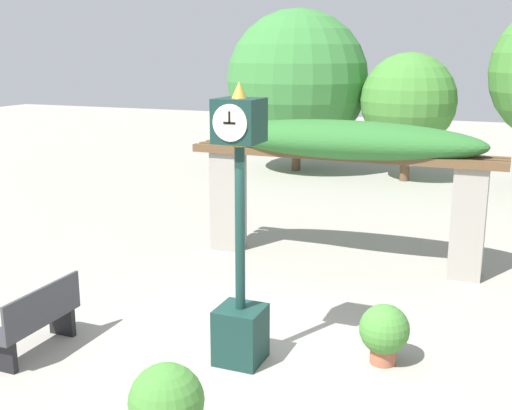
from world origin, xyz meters
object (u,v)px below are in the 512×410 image
object	(u,v)px
potted_plant_near_right	(167,406)
park_bench	(37,321)
potted_plant_near_left	(384,331)
pedestal_clock	(240,252)

from	to	relation	value
potted_plant_near_right	park_bench	world-z (taller)	park_bench
potted_plant_near_left	potted_plant_near_right	distance (m)	2.98
potted_plant_near_right	park_bench	bearing A→B (deg)	155.56
pedestal_clock	park_bench	world-z (taller)	pedestal_clock
pedestal_clock	potted_plant_near_left	distance (m)	2.01
potted_plant_near_right	pedestal_clock	bearing A→B (deg)	91.93
park_bench	potted_plant_near_left	bearing A→B (deg)	108.40
potted_plant_near_left	potted_plant_near_right	world-z (taller)	potted_plant_near_right
pedestal_clock	potted_plant_near_right	xyz separation A→B (m)	(0.06, -1.91, -0.95)
potted_plant_near_left	pedestal_clock	bearing A→B (deg)	-159.62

